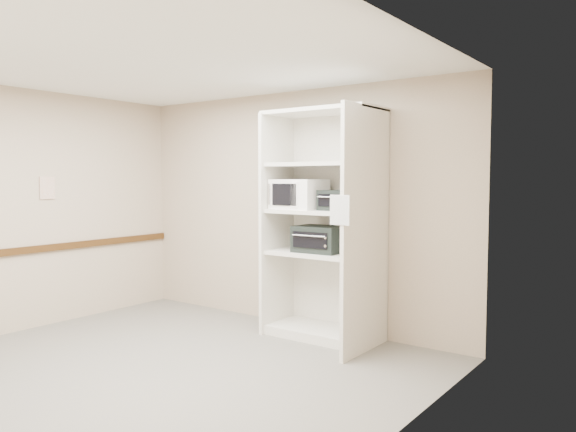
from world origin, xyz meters
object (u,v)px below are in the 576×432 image
Objects in this scene: shelving_unit at (327,233)px; toaster_oven_upper at (338,200)px; microwave at (299,194)px; toaster_oven_lower at (320,239)px.

toaster_oven_upper is at bearing -6.85° from shelving_unit.
toaster_oven_lower is at bearing 5.55° from microwave.
toaster_oven_lower is (-0.23, -0.00, -0.42)m from toaster_oven_upper.
microwave reaches higher than toaster_oven_lower.
toaster_oven_lower is at bearing -176.94° from toaster_oven_upper.
shelving_unit is at bearing 175.39° from toaster_oven_upper.
toaster_oven_upper is 0.47m from toaster_oven_lower.
shelving_unit is 0.38m from toaster_oven_upper.
shelving_unit is 0.52m from microwave.
toaster_oven_lower is at bearing -164.50° from shelving_unit.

